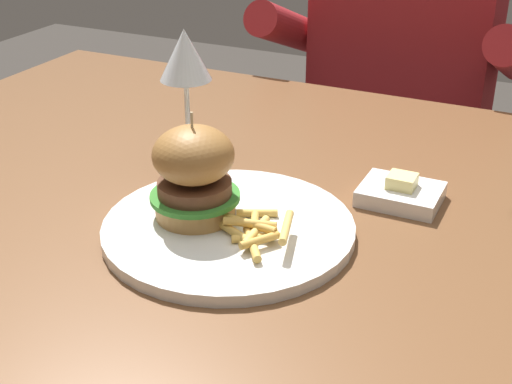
{
  "coord_description": "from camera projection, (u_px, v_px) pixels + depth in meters",
  "views": [
    {
      "loc": [
        0.29,
        -0.73,
        1.15
      ],
      "look_at": [
        -0.02,
        -0.09,
        0.78
      ],
      "focal_mm": 50.0,
      "sensor_mm": 36.0,
      "label": 1
    }
  ],
  "objects": [
    {
      "name": "butter_dish",
      "position": [
        401.0,
        193.0,
        0.88
      ],
      "size": [
        0.1,
        0.08,
        0.04
      ],
      "color": "white",
      "rests_on": "dining_table"
    },
    {
      "name": "main_plate",
      "position": [
        229.0,
        228.0,
        0.81
      ],
      "size": [
        0.29,
        0.29,
        0.01
      ],
      "primitive_type": "cylinder",
      "color": "white",
      "rests_on": "dining_table"
    },
    {
      "name": "wine_glass",
      "position": [
        185.0,
        61.0,
        0.91
      ],
      "size": [
        0.07,
        0.07,
        0.19
      ],
      "color": "silver",
      "rests_on": "dining_table"
    },
    {
      "name": "burger_sandwich",
      "position": [
        194.0,
        173.0,
        0.8
      ],
      "size": [
        0.1,
        0.1,
        0.13
      ],
      "color": "#B78447",
      "rests_on": "main_plate"
    },
    {
      "name": "diner_person",
      "position": [
        397.0,
        131.0,
        1.56
      ],
      "size": [
        0.51,
        0.36,
        1.18
      ],
      "color": "#282833",
      "rests_on": "ground"
    },
    {
      "name": "fries_pile",
      "position": [
        254.0,
        229.0,
        0.77
      ],
      "size": [
        0.11,
        0.11,
        0.03
      ],
      "color": "#E0B251",
      "rests_on": "main_plate"
    },
    {
      "name": "dining_table",
      "position": [
        300.0,
        257.0,
        0.92
      ],
      "size": [
        1.37,
        0.86,
        0.74
      ],
      "color": "brown",
      "rests_on": "ground"
    }
  ]
}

